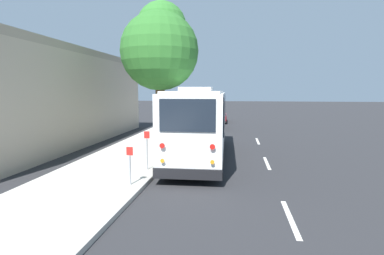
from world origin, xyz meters
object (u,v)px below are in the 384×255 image
object	(u,v)px
parked_sedan_maroon	(219,116)
sign_post_far	(147,150)
parked_sedan_black	(212,122)
street_tree	(160,46)
fire_hydrant	(190,127)
shuttle_bus	(200,120)
sign_post_near	(130,165)

from	to	relation	value
parked_sedan_maroon	sign_post_far	size ratio (longest dim) A/B	3.01
parked_sedan_maroon	parked_sedan_black	bearing A→B (deg)	175.55
street_tree	fire_hydrant	distance (m)	7.67
shuttle_bus	parked_sedan_black	world-z (taller)	shuttle_bus
parked_sedan_maroon	sign_post_far	bearing A→B (deg)	173.30
sign_post_near	fire_hydrant	distance (m)	12.91
parked_sedan_black	parked_sedan_maroon	size ratio (longest dim) A/B	0.91
parked_sedan_black	fire_hydrant	bearing A→B (deg)	160.53
shuttle_bus	street_tree	size ratio (longest dim) A/B	1.18
sign_post_near	sign_post_far	xyz separation A→B (m)	(1.95, 0.00, 0.13)
fire_hydrant	parked_sedan_maroon	bearing A→B (deg)	-10.17
sign_post_far	parked_sedan_black	bearing A→B (deg)	-5.62
parked_sedan_maroon	sign_post_near	xyz separation A→B (m)	(-22.00, 1.67, 0.23)
sign_post_far	sign_post_near	bearing A→B (deg)	-180.00
parked_sedan_black	parked_sedan_maroon	world-z (taller)	parked_sedan_black
shuttle_bus	sign_post_near	distance (m)	5.51
parked_sedan_black	street_tree	xyz separation A→B (m)	(-9.18, 2.21, 5.13)
shuttle_bus	sign_post_near	size ratio (longest dim) A/B	7.49
shuttle_bus	fire_hydrant	bearing A→B (deg)	10.55
fire_hydrant	shuttle_bus	bearing A→B (deg)	-167.76
parked_sedan_maroon	sign_post_far	distance (m)	20.12
sign_post_near	sign_post_far	bearing A→B (deg)	0.00
street_tree	fire_hydrant	world-z (taller)	street_tree
parked_sedan_black	sign_post_near	xyz separation A→B (m)	(-16.49, 1.43, 0.21)
shuttle_bus	fire_hydrant	distance (m)	8.05
street_tree	sign_post_near	bearing A→B (deg)	-173.87
parked_sedan_black	fire_hydrant	world-z (taller)	parked_sedan_black
sign_post_near	street_tree	bearing A→B (deg)	6.13
sign_post_near	sign_post_far	distance (m)	1.96
parked_sedan_black	street_tree	distance (m)	10.75
parked_sedan_maroon	sign_post_near	distance (m)	22.07
parked_sedan_maroon	sign_post_near	world-z (taller)	sign_post_near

